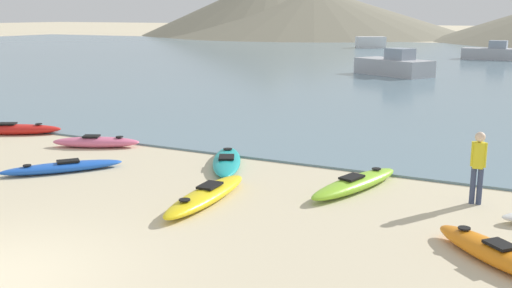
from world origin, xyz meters
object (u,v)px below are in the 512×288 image
at_px(moored_boat_0, 394,66).
at_px(person_near_waterline, 478,163).
at_px(kayak_on_sand_2, 12,129).
at_px(moored_boat_2, 492,53).
at_px(kayak_on_sand_4, 206,195).
at_px(kayak_on_sand_3, 62,167).
at_px(kayak_on_sand_0, 227,161).
at_px(moored_boat_1, 371,42).
at_px(kayak_on_sand_6, 96,142).
at_px(kayak_on_sand_5, 355,183).
at_px(kayak_on_sand_7, 493,252).

bearing_deg(moored_boat_0, person_near_waterline, -71.64).
height_order(kayak_on_sand_2, moored_boat_2, moored_boat_2).
bearing_deg(kayak_on_sand_4, moored_boat_0, 96.71).
bearing_deg(kayak_on_sand_3, kayak_on_sand_2, 150.86).
height_order(kayak_on_sand_0, moored_boat_0, moored_boat_0).
xyz_separation_m(kayak_on_sand_2, moored_boat_1, (-4.08, 54.87, 0.52)).
distance_m(kayak_on_sand_6, moored_boat_2, 43.14).
bearing_deg(kayak_on_sand_5, moored_boat_1, 106.49).
bearing_deg(kayak_on_sand_0, kayak_on_sand_6, 178.17).
xyz_separation_m(kayak_on_sand_3, moored_boat_0, (1.34, 27.93, 0.54)).
relative_size(kayak_on_sand_2, kayak_on_sand_5, 0.94).
relative_size(kayak_on_sand_4, moored_boat_0, 0.61).
relative_size(kayak_on_sand_5, kayak_on_sand_7, 1.42).
height_order(kayak_on_sand_3, kayak_on_sand_5, kayak_on_sand_5).
relative_size(person_near_waterline, moored_boat_0, 0.29).
bearing_deg(kayak_on_sand_3, moored_boat_0, 87.26).
distance_m(kayak_on_sand_3, moored_boat_2, 45.60).
height_order(kayak_on_sand_0, kayak_on_sand_6, kayak_on_sand_6).
distance_m(kayak_on_sand_7, moored_boat_2, 46.52).
bearing_deg(moored_boat_1, kayak_on_sand_0, -77.03).
bearing_deg(moored_boat_2, moored_boat_1, 139.66).
bearing_deg(moored_boat_1, kayak_on_sand_6, -81.75).
xyz_separation_m(kayak_on_sand_6, moored_boat_1, (-7.99, 55.09, 0.54)).
height_order(kayak_on_sand_0, moored_boat_1, moored_boat_1).
bearing_deg(kayak_on_sand_0, kayak_on_sand_7, -26.00).
bearing_deg(kayak_on_sand_4, kayak_on_sand_6, 152.44).
distance_m(kayak_on_sand_0, kayak_on_sand_4, 3.18).
bearing_deg(moored_boat_2, moored_boat_0, -103.34).
bearing_deg(moored_boat_1, person_near_waterline, -71.00).
xyz_separation_m(kayak_on_sand_7, moored_boat_2, (-5.15, 46.23, 0.46)).
bearing_deg(kayak_on_sand_4, kayak_on_sand_2, 161.37).
xyz_separation_m(kayak_on_sand_0, kayak_on_sand_6, (-4.73, 0.15, 0.03)).
relative_size(kayak_on_sand_0, kayak_on_sand_3, 1.14).
xyz_separation_m(kayak_on_sand_7, person_near_waterline, (-0.70, 3.11, 0.74)).
bearing_deg(person_near_waterline, kayak_on_sand_0, 176.80).
bearing_deg(kayak_on_sand_3, moored_boat_2, 83.14).
xyz_separation_m(kayak_on_sand_0, kayak_on_sand_7, (7.12, -3.47, 0.04)).
bearing_deg(kayak_on_sand_6, person_near_waterline, -2.62).
xyz_separation_m(person_near_waterline, moored_boat_1, (-19.14, 55.60, -0.21)).
xyz_separation_m(kayak_on_sand_0, kayak_on_sand_3, (-3.48, -2.51, -0.00)).
relative_size(kayak_on_sand_5, person_near_waterline, 2.13).
bearing_deg(kayak_on_sand_6, kayak_on_sand_3, -64.71).
bearing_deg(kayak_on_sand_3, person_near_waterline, 12.24).
bearing_deg(person_near_waterline, kayak_on_sand_7, -77.31).
xyz_separation_m(person_near_waterline, moored_boat_0, (-8.56, 25.78, -0.24)).
bearing_deg(person_near_waterline, kayak_on_sand_3, -167.76).
bearing_deg(kayak_on_sand_3, moored_boat_1, 99.10).
height_order(kayak_on_sand_4, kayak_on_sand_7, kayak_on_sand_7).
relative_size(kayak_on_sand_0, kayak_on_sand_7, 1.32).
bearing_deg(kayak_on_sand_5, kayak_on_sand_0, 171.79).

